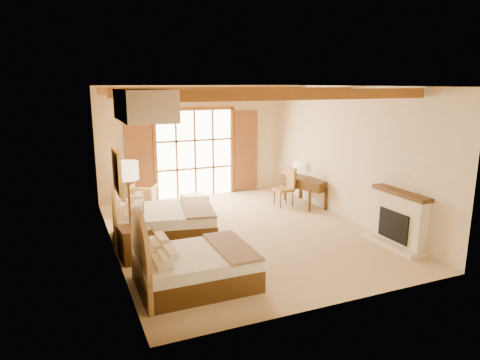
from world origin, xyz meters
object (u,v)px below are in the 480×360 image
nightstand (135,244)px  desk (305,191)px  bed_far (158,220)px  bed_near (188,265)px  armchair (143,197)px

nightstand → desk: 5.29m
bed_far → desk: (4.25, 1.02, -0.01)m
bed_far → desk: size_ratio=1.54×
nightstand → bed_far: bearing=50.9°
bed_near → nightstand: size_ratio=2.90×
nightstand → armchair: nightstand is taller
armchair → desk: 4.36m
bed_near → desk: 5.49m
bed_near → armchair: size_ratio=2.66×
bed_near → bed_far: 2.40m
desk → armchair: bearing=140.4°
bed_far → nightstand: size_ratio=3.62×
nightstand → armchair: (0.76, 3.38, -0.00)m
bed_near → nightstand: bed_near is taller
bed_near → nightstand: 1.55m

